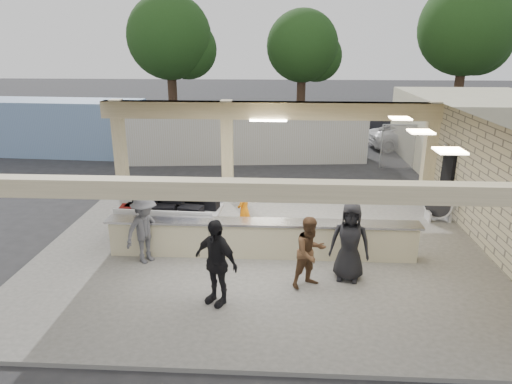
# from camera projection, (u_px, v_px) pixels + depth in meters

# --- Properties ---
(ground) EXTENTS (120.00, 120.00, 0.00)m
(ground) POSITION_uv_depth(u_px,v_px,m) (262.00, 251.00, 12.66)
(ground) COLOR #252527
(ground) RESTS_ON ground
(pavilion) EXTENTS (12.01, 10.00, 3.55)m
(pavilion) POSITION_uv_depth(u_px,v_px,m) (271.00, 197.00, 12.86)
(pavilion) COLOR #5E5C58
(pavilion) RESTS_ON ground
(baggage_counter) EXTENTS (8.20, 0.58, 0.98)m
(baggage_counter) POSITION_uv_depth(u_px,v_px,m) (262.00, 239.00, 12.00)
(baggage_counter) COLOR beige
(baggage_counter) RESTS_ON pavilion
(luggage_cart) EXTENTS (2.86, 1.86, 1.62)m
(luggage_cart) POSITION_uv_depth(u_px,v_px,m) (170.00, 206.00, 13.24)
(luggage_cart) COLOR silver
(luggage_cart) RESTS_ON pavilion
(drum_fan) EXTENTS (0.92, 0.85, 1.04)m
(drum_fan) POSITION_uv_depth(u_px,v_px,m) (439.00, 203.00, 14.39)
(drum_fan) COLOR silver
(drum_fan) RESTS_ON pavilion
(baggage_handler) EXTENTS (0.50, 0.66, 1.60)m
(baggage_handler) POSITION_uv_depth(u_px,v_px,m) (244.00, 210.00, 13.11)
(baggage_handler) COLOR orange
(baggage_handler) RESTS_ON pavilion
(passenger_a) EXTENTS (0.89, 0.75, 1.70)m
(passenger_a) POSITION_uv_depth(u_px,v_px,m) (310.00, 252.00, 10.39)
(passenger_a) COLOR brown
(passenger_a) RESTS_ON pavilion
(passenger_b) EXTENTS (1.17, 0.97, 1.93)m
(passenger_b) POSITION_uv_depth(u_px,v_px,m) (216.00, 262.00, 9.69)
(passenger_b) COLOR black
(passenger_b) RESTS_ON pavilion
(passenger_c) EXTENTS (1.03, 1.15, 1.78)m
(passenger_c) POSITION_uv_depth(u_px,v_px,m) (145.00, 229.00, 11.56)
(passenger_c) COLOR #48484C
(passenger_c) RESTS_ON pavilion
(passenger_d) EXTENTS (0.99, 0.57, 1.91)m
(passenger_d) POSITION_uv_depth(u_px,v_px,m) (350.00, 242.00, 10.68)
(passenger_d) COLOR black
(passenger_d) RESTS_ON pavilion
(car_white_a) EXTENTS (4.78, 2.77, 1.29)m
(car_white_a) POSITION_uv_depth(u_px,v_px,m) (411.00, 137.00, 24.55)
(car_white_a) COLOR white
(car_white_a) RESTS_ON ground
(car_white_b) EXTENTS (5.05, 3.11, 1.49)m
(car_white_b) POSITION_uv_depth(u_px,v_px,m) (491.00, 137.00, 23.85)
(car_white_b) COLOR white
(car_white_b) RESTS_ON ground
(car_dark) EXTENTS (3.98, 1.73, 1.29)m
(car_dark) POSITION_uv_depth(u_px,v_px,m) (382.00, 127.00, 27.26)
(car_dark) COLOR black
(car_dark) RESTS_ON ground
(container_white) EXTENTS (11.65, 3.38, 2.49)m
(container_white) POSITION_uv_depth(u_px,v_px,m) (245.00, 134.00, 22.09)
(container_white) COLOR beige
(container_white) RESTS_ON ground
(container_blue) EXTENTS (10.67, 3.16, 2.74)m
(container_blue) POSITION_uv_depth(u_px,v_px,m) (40.00, 127.00, 23.32)
(container_blue) COLOR #7191B5
(container_blue) RESTS_ON ground
(tree_left) EXTENTS (6.60, 6.30, 9.00)m
(tree_left) POSITION_uv_depth(u_px,v_px,m) (174.00, 41.00, 34.22)
(tree_left) COLOR #382619
(tree_left) RESTS_ON ground
(tree_mid) EXTENTS (6.00, 5.60, 8.00)m
(tree_mid) POSITION_uv_depth(u_px,v_px,m) (306.00, 49.00, 35.78)
(tree_mid) COLOR #382619
(tree_mid) RESTS_ON ground
(tree_right) EXTENTS (7.20, 7.00, 10.00)m
(tree_right) POSITION_uv_depth(u_px,v_px,m) (470.00, 32.00, 33.80)
(tree_right) COLOR #382619
(tree_right) RESTS_ON ground
(adjacent_building) EXTENTS (6.00, 8.00, 3.20)m
(adjacent_building) POSITION_uv_depth(u_px,v_px,m) (476.00, 130.00, 21.13)
(adjacent_building) COLOR beige
(adjacent_building) RESTS_ON ground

